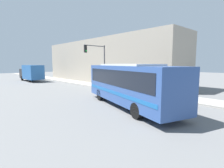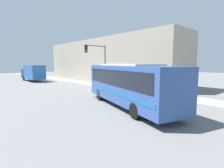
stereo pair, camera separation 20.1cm
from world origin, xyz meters
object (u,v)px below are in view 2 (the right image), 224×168
city_bus (128,82)px  traffic_light_pole (99,59)px  delivery_truck (33,72)px  pedestrian_near_corner (111,80)px  fire_hydrant (130,88)px  parking_meter (102,80)px

city_bus → traffic_light_pole: (4.14, 9.13, 2.04)m
delivery_truck → pedestrian_near_corner: delivery_truck is taller
traffic_light_pole → pedestrian_near_corner: traffic_light_pole is taller
fire_hydrant → parking_meter: parking_meter is taller
delivery_truck → fire_hydrant: (4.05, -20.99, -1.12)m
city_bus → fire_hydrant: size_ratio=14.30×
city_bus → delivery_truck: (1.03, 25.41, -0.26)m
parking_meter → pedestrian_near_corner: bearing=-42.9°
parking_meter → delivery_truck: bearing=104.5°
city_bus → traffic_light_pole: bearing=82.6°
delivery_truck → traffic_light_pole: 16.73m
delivery_truck → parking_meter: 16.20m
pedestrian_near_corner → city_bus: bearing=-124.4°
fire_hydrant → parking_meter: bearing=90.0°
delivery_truck → parking_meter: bearing=-75.5°
delivery_truck → pedestrian_near_corner: size_ratio=4.04×
city_bus → delivery_truck: size_ratio=1.46×
fire_hydrant → traffic_light_pole: (-0.94, 4.71, 3.42)m
traffic_light_pole → city_bus: bearing=-114.4°
traffic_light_pole → pedestrian_near_corner: (1.91, -0.30, -2.87)m
city_bus → pedestrian_near_corner: 10.73m
fire_hydrant → pedestrian_near_corner: 4.55m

